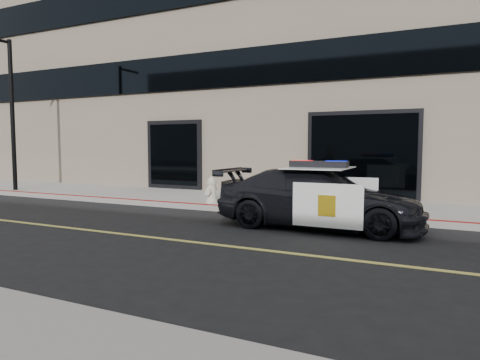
% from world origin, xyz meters
% --- Properties ---
extents(ground, '(120.00, 120.00, 0.00)m').
position_xyz_m(ground, '(0.00, 0.00, 0.00)').
color(ground, black).
rests_on(ground, ground).
extents(sidewalk_n, '(60.00, 3.50, 0.15)m').
position_xyz_m(sidewalk_n, '(0.00, 5.25, 0.07)').
color(sidewalk_n, gray).
rests_on(sidewalk_n, ground).
extents(building_n, '(60.00, 7.00, 12.00)m').
position_xyz_m(building_n, '(0.00, 10.50, 6.00)').
color(building_n, '#756856').
rests_on(building_n, ground).
extents(police_car, '(2.05, 4.49, 1.47)m').
position_xyz_m(police_car, '(-1.13, 2.43, 0.66)').
color(police_car, black).
rests_on(police_car, ground).
extents(fire_hydrant, '(0.34, 0.48, 0.76)m').
position_xyz_m(fire_hydrant, '(-4.71, 4.01, 0.51)').
color(fire_hydrant, beige).
rests_on(fire_hydrant, sidewalk_n).
extents(street_light, '(0.15, 1.39, 5.48)m').
position_xyz_m(street_light, '(-13.08, 3.90, 3.18)').
color(street_light, black).
rests_on(street_light, sidewalk_n).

